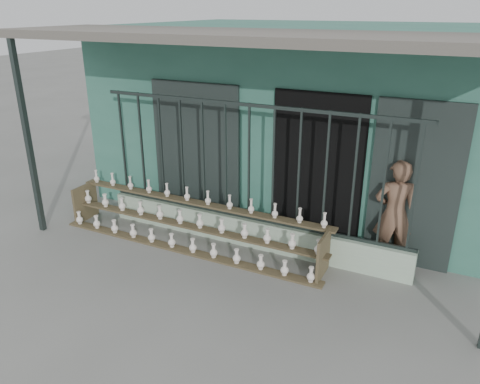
% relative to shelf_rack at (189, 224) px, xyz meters
% --- Properties ---
extents(ground, '(60.00, 60.00, 0.00)m').
position_rel_shelf_rack_xyz_m(ground, '(0.82, -0.89, -0.36)').
color(ground, slate).
extents(workshop_building, '(7.40, 6.60, 3.21)m').
position_rel_shelf_rack_xyz_m(workshop_building, '(0.83, 3.34, 1.26)').
color(workshop_building, '#346D5B').
rests_on(workshop_building, ground).
extents(parapet_wall, '(5.00, 0.20, 0.45)m').
position_rel_shelf_rack_xyz_m(parapet_wall, '(0.82, 0.41, -0.14)').
color(parapet_wall, '#B1CCAF').
rests_on(parapet_wall, ground).
extents(security_fence, '(5.00, 0.04, 1.80)m').
position_rel_shelf_rack_xyz_m(security_fence, '(0.82, 0.41, 0.99)').
color(security_fence, '#283330').
rests_on(security_fence, parapet_wall).
extents(shelf_rack, '(4.50, 0.68, 0.85)m').
position_rel_shelf_rack_xyz_m(shelf_rack, '(0.00, 0.00, 0.00)').
color(shelf_rack, brown).
rests_on(shelf_rack, ground).
extents(elderly_woman, '(0.68, 0.57, 1.59)m').
position_rel_shelf_rack_xyz_m(elderly_woman, '(2.92, 0.80, 0.43)').
color(elderly_woman, brown).
rests_on(elderly_woman, ground).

